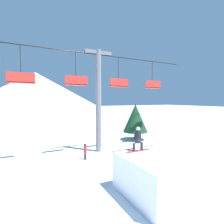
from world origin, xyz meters
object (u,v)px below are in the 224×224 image
object	(u,v)px
snow_ramp	(157,176)
snowboarder	(138,139)
distant_skier	(85,151)
pine_tree_near	(135,118)

from	to	relation	value
snow_ramp	snowboarder	size ratio (longest dim) A/B	2.39
snowboarder	distant_skier	bearing A→B (deg)	102.51
snowboarder	pine_tree_near	distance (m)	10.77
pine_tree_near	snow_ramp	bearing A→B (deg)	-119.68
snow_ramp	snowboarder	distance (m)	1.94
snow_ramp	pine_tree_near	distance (m)	11.64
snow_ramp	distant_skier	bearing A→B (deg)	103.25
snowboarder	pine_tree_near	size ratio (longest dim) A/B	0.35
snowboarder	distant_skier	xyz separation A→B (m)	(-1.14, 5.15, -1.82)
distant_skier	snowboarder	bearing A→B (deg)	-77.49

